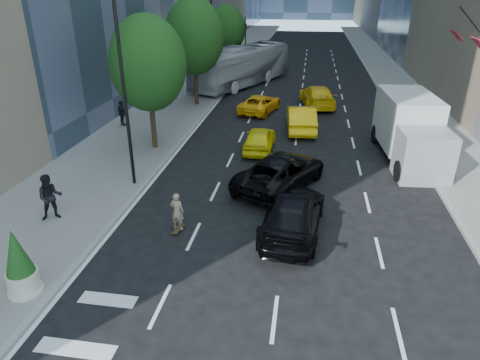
% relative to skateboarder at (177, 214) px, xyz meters
% --- Properties ---
extents(ground, '(160.00, 160.00, 0.00)m').
position_rel_skateboarder_xyz_m(ground, '(3.20, -0.29, -0.78)').
color(ground, black).
rests_on(ground, ground).
extents(sidewalk_left, '(6.00, 120.00, 0.15)m').
position_rel_skateboarder_xyz_m(sidewalk_left, '(-5.80, 29.71, -0.70)').
color(sidewalk_left, slate).
rests_on(sidewalk_left, ground).
extents(sidewalk_right, '(4.00, 120.00, 0.15)m').
position_rel_skateboarder_xyz_m(sidewalk_right, '(13.20, 29.71, -0.70)').
color(sidewalk_right, slate).
rests_on(sidewalk_right, ground).
extents(lamp_near, '(2.13, 0.22, 10.00)m').
position_rel_skateboarder_xyz_m(lamp_near, '(-3.12, 3.71, 5.03)').
color(lamp_near, black).
rests_on(lamp_near, sidewalk_left).
extents(lamp_far, '(2.13, 0.22, 10.00)m').
position_rel_skateboarder_xyz_m(lamp_far, '(-3.12, 21.71, 5.03)').
color(lamp_far, black).
rests_on(lamp_far, sidewalk_left).
extents(tree_near, '(4.20, 4.20, 7.46)m').
position_rel_skateboarder_xyz_m(tree_near, '(-4.00, 8.71, 4.19)').
color(tree_near, black).
rests_on(tree_near, sidewalk_left).
extents(tree_mid, '(4.50, 4.50, 7.99)m').
position_rel_skateboarder_xyz_m(tree_mid, '(-4.00, 18.71, 4.54)').
color(tree_mid, black).
rests_on(tree_mid, sidewalk_left).
extents(tree_far, '(3.90, 3.90, 6.92)m').
position_rel_skateboarder_xyz_m(tree_far, '(-4.00, 31.71, 3.84)').
color(tree_far, black).
rests_on(tree_far, sidewalk_left).
extents(traffic_signal, '(2.48, 0.53, 5.20)m').
position_rel_skateboarder_xyz_m(traffic_signal, '(-3.20, 39.71, 3.46)').
color(traffic_signal, black).
rests_on(traffic_signal, sidewalk_left).
extents(skateboarder, '(0.61, 0.45, 1.56)m').
position_rel_skateboarder_xyz_m(skateboarder, '(0.00, 0.00, 0.00)').
color(skateboarder, '#8B7857').
rests_on(skateboarder, ground).
extents(black_sedan_lincoln, '(4.74, 6.25, 1.58)m').
position_rel_skateboarder_xyz_m(black_sedan_lincoln, '(3.70, 4.71, 0.01)').
color(black_sedan_lincoln, black).
rests_on(black_sedan_lincoln, ground).
extents(black_sedan_mercedes, '(2.66, 5.55, 1.56)m').
position_rel_skateboarder_xyz_m(black_sedan_mercedes, '(4.48, 0.71, -0.00)').
color(black_sedan_mercedes, black).
rests_on(black_sedan_mercedes, ground).
extents(taxi_a, '(1.69, 4.10, 1.39)m').
position_rel_skateboarder_xyz_m(taxi_a, '(2.13, 9.56, -0.08)').
color(taxi_a, yellow).
rests_on(taxi_a, ground).
extents(taxi_b, '(2.20, 5.16, 1.66)m').
position_rel_skateboarder_xyz_m(taxi_b, '(4.40, 13.71, 0.05)').
color(taxi_b, yellow).
rests_on(taxi_b, ground).
extents(taxi_c, '(3.25, 5.10, 1.31)m').
position_rel_skateboarder_xyz_m(taxi_c, '(1.20, 17.71, -0.12)').
color(taxi_c, '#FFB40D').
rests_on(taxi_c, ground).
extents(taxi_d, '(3.16, 5.85, 1.61)m').
position_rel_skateboarder_xyz_m(taxi_d, '(5.48, 20.21, 0.03)').
color(taxi_d, yellow).
rests_on(taxi_d, ground).
extents(city_bus, '(8.14, 13.29, 3.67)m').
position_rel_skateboarder_xyz_m(city_bus, '(-1.60, 26.93, 1.05)').
color(city_bus, silver).
rests_on(city_bus, ground).
extents(box_truck, '(3.11, 7.34, 3.42)m').
position_rel_skateboarder_xyz_m(box_truck, '(10.38, 9.46, 0.96)').
color(box_truck, silver).
rests_on(box_truck, ground).
extents(pedestrian_a, '(1.19, 1.11, 1.95)m').
position_rel_skateboarder_xyz_m(pedestrian_a, '(-5.25, -0.09, 0.35)').
color(pedestrian_a, black).
rests_on(pedestrian_a, sidewalk_left).
extents(pedestrian_b, '(1.06, 0.95, 1.73)m').
position_rel_skateboarder_xyz_m(pedestrian_b, '(-7.54, 12.38, 0.24)').
color(pedestrian_b, black).
rests_on(pedestrian_b, sidewalk_left).
extents(planter_shrub, '(0.94, 0.94, 2.26)m').
position_rel_skateboarder_xyz_m(planter_shrub, '(-3.61, -4.49, 0.44)').
color(planter_shrub, beige).
rests_on(planter_shrub, sidewalk_left).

